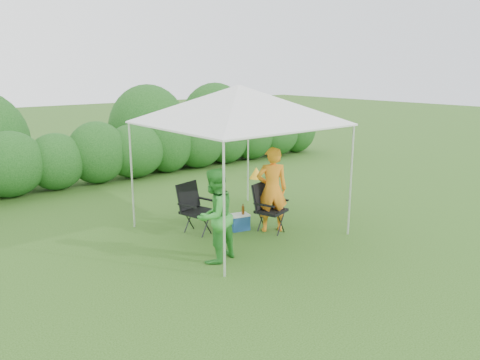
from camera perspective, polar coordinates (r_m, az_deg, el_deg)
ground at (r=8.94m, az=1.89°, el=-6.97°), size 70.00×70.00×0.00m
hedge at (r=13.72m, az=-14.49°, el=3.41°), size 16.11×1.53×1.80m
canopy at (r=8.79m, az=-0.16°, el=9.16°), size 3.10×3.10×2.83m
chair_right at (r=9.12m, az=3.34°, el=-2.97°), size 0.70×0.66×0.96m
chair_left at (r=9.08m, az=-5.68°, el=-3.03°), size 0.70×0.66×0.98m
man at (r=9.07m, az=3.91°, el=-1.17°), size 0.73×0.66×1.67m
woman at (r=7.65m, az=-3.11°, el=-4.36°), size 0.89×0.78×1.57m
cooler at (r=9.28m, az=-0.08°, el=-5.14°), size 0.43×0.36×0.32m
bottle at (r=9.21m, az=0.37°, el=-3.57°), size 0.06×0.06×0.21m
lawn_toy at (r=13.59m, az=2.43°, el=0.86°), size 0.66×0.55×0.33m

